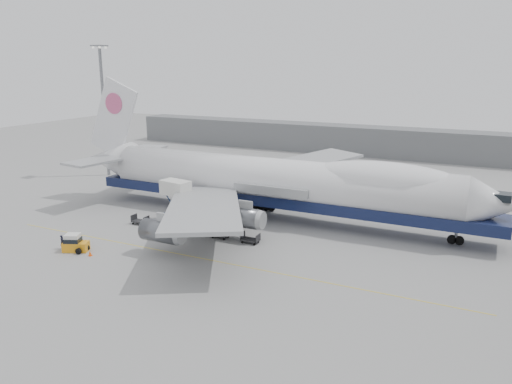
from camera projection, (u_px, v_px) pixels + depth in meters
The scene contains 14 objects.
ground at pixel (235, 244), 62.79m from camera, with size 260.00×260.00×0.00m, color gray.
apron_line at pixel (210, 260), 57.56m from camera, with size 60.00×0.15×0.01m, color gold.
hangar at pixel (330, 138), 127.11m from camera, with size 110.00×8.00×7.00m, color slate.
floodlight_mast at pixel (104, 104), 97.89m from camera, with size 2.40×2.40×25.43m.
airliner at pixel (278, 181), 71.56m from camera, with size 67.00×55.30×19.98m.
catering_truck at pixel (176, 198), 70.89m from camera, with size 4.86×3.71×6.00m.
baggage_tug at pixel (75, 243), 60.15m from camera, with size 3.30×2.59×2.14m.
ground_worker at pixel (62, 242), 60.84m from camera, with size 0.64×0.42×1.76m, color black.
traffic_cone at pixel (90, 253), 58.77m from camera, with size 0.43×0.43×0.63m.
dolly_0 at pixel (140, 221), 70.26m from camera, with size 2.30×1.35×1.30m.
dolly_1 at pixel (166, 225), 68.43m from camera, with size 2.30×1.35×1.30m.
dolly_2 at pixel (192, 229), 66.59m from camera, with size 2.30×1.35×1.30m.
dolly_3 at pixel (220, 234), 64.75m from camera, with size 2.30×1.35×1.30m.
dolly_4 at pixel (250, 239), 62.92m from camera, with size 2.30×1.35×1.30m.
Camera 1 is at (28.25, -52.05, 22.02)m, focal length 35.00 mm.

